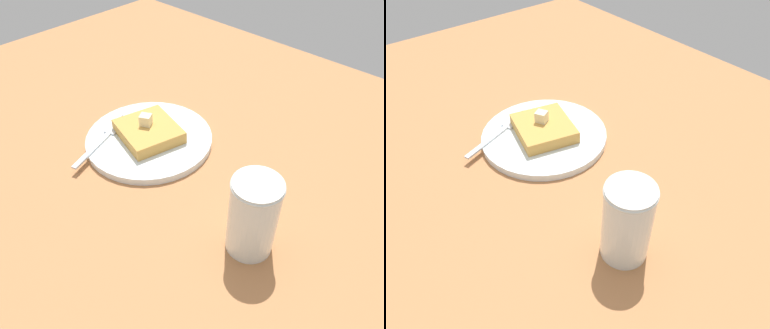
{
  "view_description": "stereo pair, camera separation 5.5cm",
  "coord_description": "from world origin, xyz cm",
  "views": [
    {
      "loc": [
        28.74,
        44.15,
        44.48
      ],
      "look_at": [
        -1.38,
        15.83,
        7.38
      ],
      "focal_mm": 35.0,
      "sensor_mm": 36.0,
      "label": 1
    },
    {
      "loc": [
        24.68,
        47.93,
        44.48
      ],
      "look_at": [
        -1.38,
        15.83,
        7.38
      ],
      "focal_mm": 35.0,
      "sensor_mm": 36.0,
      "label": 2
    }
  ],
  "objects": [
    {
      "name": "fork",
      "position": [
        1.15,
        -2.6,
        4.32
      ],
      "size": [
        15.58,
        6.61,
        0.36
      ],
      "color": "silver",
      "rests_on": "plate"
    },
    {
      "name": "butter_pat_primary",
      "position": [
        -4.39,
        2.08,
        7.28
      ],
      "size": [
        2.42,
        2.5,
        1.91
      ],
      "primitive_type": "cube",
      "rotation": [
        0.0,
        0.0,
        2.07
      ],
      "color": "beige",
      "rests_on": "toast_slice_center"
    },
    {
      "name": "syrup_jar",
      "position": [
        1.51,
        28.94,
        8.44
      ],
      "size": [
        6.49,
        6.49,
        11.56
      ],
      "color": "#54290D",
      "rests_on": "table_surface"
    },
    {
      "name": "table_surface",
      "position": [
        0.0,
        0.0,
        1.44
      ],
      "size": [
        110.78,
        110.78,
        2.88
      ],
      "primitive_type": "cube",
      "color": "#AD7143",
      "rests_on": "ground"
    },
    {
      "name": "plate",
      "position": [
        -4.28,
        2.72,
        3.6
      ],
      "size": [
        22.21,
        22.21,
        1.26
      ],
      "color": "silver",
      "rests_on": "table_surface"
    },
    {
      "name": "toast_slice_center",
      "position": [
        -4.28,
        2.72,
        5.23
      ],
      "size": [
        11.66,
        12.38,
        2.19
      ],
      "primitive_type": "cube",
      "rotation": [
        0.0,
        0.0,
        -0.26
      ],
      "color": "gold",
      "rests_on": "plate"
    }
  ]
}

